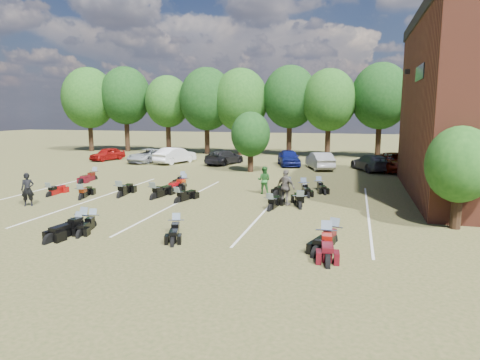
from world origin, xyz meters
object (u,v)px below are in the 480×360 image
(car_4, at_px, (289,158))
(person_black, at_px, (28,189))
(person_green, at_px, (264,180))
(motorcycle_3, at_px, (78,232))
(car_0, at_px, (107,154))
(motorcycle_7, at_px, (50,196))
(person_grey, at_px, (286,187))
(motorcycle_14, at_px, (94,180))

(car_4, bearing_deg, person_black, -134.16)
(person_green, distance_m, motorcycle_3, 11.70)
(car_4, height_order, person_green, person_green)
(car_0, bearing_deg, car_4, 18.26)
(person_black, relative_size, motorcycle_7, 0.84)
(motorcycle_3, distance_m, motorcycle_7, 8.71)
(car_0, bearing_deg, person_grey, -21.20)
(car_4, height_order, motorcycle_14, car_4)
(person_green, height_order, person_grey, person_grey)
(car_4, relative_size, person_grey, 2.25)
(motorcycle_7, bearing_deg, person_grey, -179.10)
(motorcycle_14, bearing_deg, car_0, 115.31)
(car_4, relative_size, motorcycle_7, 2.07)
(motorcycle_3, bearing_deg, motorcycle_7, 141.13)
(car_0, distance_m, person_black, 21.35)
(car_4, xyz_separation_m, person_green, (0.59, -13.86, 0.10))
(car_4, xyz_separation_m, person_grey, (2.36, -16.72, 0.23))
(person_green, bearing_deg, car_4, -85.48)
(car_0, height_order, person_black, person_black)
(person_black, distance_m, person_green, 13.08)
(motorcycle_3, bearing_deg, car_0, 124.77)
(car_0, bearing_deg, motorcycle_7, -51.29)
(person_green, bearing_deg, person_grey, 123.93)
(person_green, relative_size, motorcycle_14, 0.72)
(car_4, xyz_separation_m, motorcycle_3, (-5.16, -24.01, -0.74))
(car_4, relative_size, person_black, 2.46)
(person_black, relative_size, person_green, 1.06)
(person_black, bearing_deg, motorcycle_3, -63.37)
(motorcycle_3, bearing_deg, motorcycle_14, 126.26)
(person_green, xyz_separation_m, person_grey, (1.78, -2.86, 0.13))
(car_4, height_order, person_black, person_black)
(car_0, bearing_deg, motorcycle_3, -43.80)
(person_green, bearing_deg, car_0, -32.88)
(motorcycle_14, bearing_deg, car_4, 40.92)
(motorcycle_14, bearing_deg, person_black, -81.01)
(car_4, xyz_separation_m, person_black, (-10.73, -20.41, 0.14))
(person_black, relative_size, person_grey, 0.92)
(person_grey, relative_size, motorcycle_7, 0.92)
(car_0, relative_size, person_green, 2.28)
(car_0, relative_size, motorcycle_14, 1.64)
(car_4, distance_m, person_grey, 16.89)
(person_black, relative_size, motorcycle_3, 0.85)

